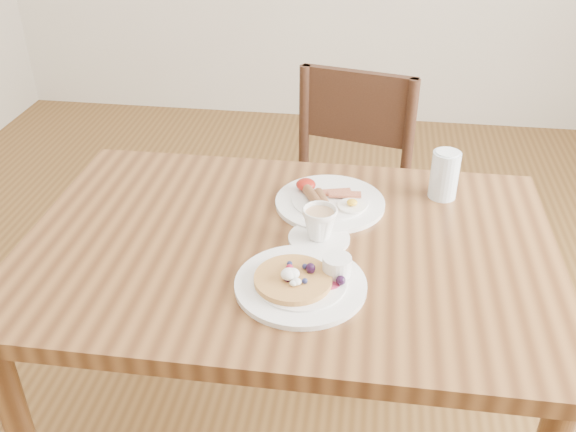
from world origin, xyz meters
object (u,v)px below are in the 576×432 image
object	(u,v)px
water_glass	(444,175)
chair_far	(342,197)
breakfast_plate	(328,201)
dining_table	(288,277)
teacup_saucer	(319,227)
pancake_plate	(303,281)

from	to	relation	value
water_glass	chair_far	bearing A→B (deg)	123.47
chair_far	water_glass	bearing A→B (deg)	136.26
breakfast_plate	water_glass	distance (m)	0.30
dining_table	teacup_saucer	bearing A→B (deg)	16.32
pancake_plate	teacup_saucer	size ratio (longest dim) A/B	1.93
dining_table	water_glass	xyz separation A→B (m)	(0.36, 0.26, 0.16)
dining_table	breakfast_plate	world-z (taller)	breakfast_plate
chair_far	water_glass	xyz separation A→B (m)	(0.27, -0.41, 0.32)
pancake_plate	water_glass	size ratio (longest dim) A/B	2.21
breakfast_plate	water_glass	bearing A→B (deg)	16.41
dining_table	breakfast_plate	bearing A→B (deg)	67.02
breakfast_plate	teacup_saucer	xyz separation A→B (m)	(-0.01, -0.16, 0.02)
chair_far	teacup_saucer	size ratio (longest dim) A/B	6.29
pancake_plate	teacup_saucer	xyz separation A→B (m)	(0.02, 0.17, 0.02)
dining_table	teacup_saucer	world-z (taller)	teacup_saucer
chair_far	pancake_plate	distance (m)	0.87
teacup_saucer	dining_table	bearing A→B (deg)	-163.68
teacup_saucer	water_glass	world-z (taller)	water_glass
dining_table	breakfast_plate	distance (m)	0.22
dining_table	teacup_saucer	distance (m)	0.15
teacup_saucer	pancake_plate	bearing A→B (deg)	-95.28
pancake_plate	dining_table	bearing A→B (deg)	108.73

